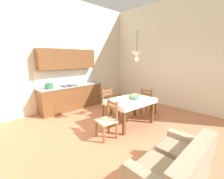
% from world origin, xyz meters
% --- Properties ---
extents(ground_plane, '(6.46, 6.03, 0.10)m').
position_xyz_m(ground_plane, '(0.00, 0.00, -0.05)').
color(ground_plane, '#B7704C').
extents(wall_back, '(6.46, 0.12, 4.00)m').
position_xyz_m(wall_back, '(0.00, 2.77, 2.00)').
color(wall_back, beige).
rests_on(wall_back, ground_plane).
extents(wall_right, '(0.12, 6.03, 4.00)m').
position_xyz_m(wall_right, '(2.99, 0.00, 2.00)').
color(wall_right, beige).
rests_on(wall_right, ground_plane).
extents(kitchen_cabinetry, '(2.37, 0.63, 2.20)m').
position_xyz_m(kitchen_cabinetry, '(-0.02, 2.44, 0.86)').
color(kitchen_cabinetry, brown).
rests_on(kitchen_cabinetry, ground_plane).
extents(dining_table, '(1.40, 1.00, 0.75)m').
position_xyz_m(dining_table, '(0.51, 0.00, 0.62)').
color(dining_table, brown).
rests_on(dining_table, ground_plane).
extents(dining_chair_kitchen_side, '(0.45, 0.45, 0.93)m').
position_xyz_m(dining_chair_kitchen_side, '(0.48, 0.82, 0.44)').
color(dining_chair_kitchen_side, '#D1BC89').
rests_on(dining_chair_kitchen_side, ground_plane).
extents(dining_chair_window_side, '(0.43, 0.43, 0.93)m').
position_xyz_m(dining_chair_window_side, '(1.55, 0.07, 0.44)').
color(dining_chair_window_side, '#D1BC89').
rests_on(dining_chair_window_side, ground_plane).
extents(dining_chair_tv_side, '(0.48, 0.48, 0.93)m').
position_xyz_m(dining_chair_tv_side, '(-0.45, -0.08, 0.44)').
color(dining_chair_tv_side, '#D1BC89').
rests_on(dining_chair_tv_side, ground_plane).
extents(small_couch, '(1.42, 0.79, 0.78)m').
position_xyz_m(small_couch, '(-0.73, -1.82, 0.31)').
color(small_couch, gray).
rests_on(small_couch, ground_plane).
extents(fruit_bowl, '(0.30, 0.30, 0.12)m').
position_xyz_m(fruit_bowl, '(0.60, -0.04, 0.81)').
color(fruit_bowl, '#4C7F5B').
rests_on(fruit_bowl, dining_table).
extents(pendant_lamp, '(0.32, 0.32, 0.80)m').
position_xyz_m(pendant_lamp, '(0.64, -0.05, 1.98)').
color(pendant_lamp, black).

